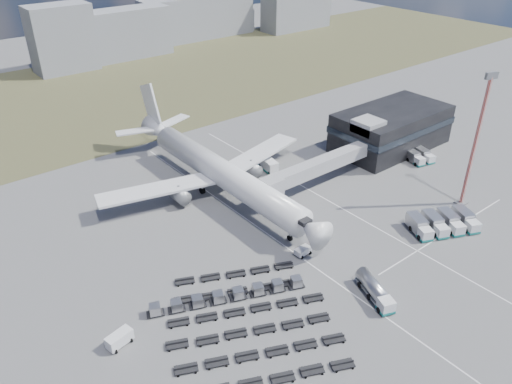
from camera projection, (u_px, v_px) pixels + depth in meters
ground at (324, 264)px, 87.70m from camera, size 420.00×420.00×0.00m
grass_strip at (82, 98)px, 162.03m from camera, size 420.00×90.00×0.01m
lane_markings at (349, 236)px, 94.99m from camera, size 47.12×110.00×0.01m
terminal at (391, 128)px, 126.98m from camera, size 30.40×16.40×11.00m
jet_bridge at (310, 170)px, 107.53m from camera, size 30.30×3.80×7.05m
airliner at (218, 170)px, 106.92m from camera, size 51.59×64.53×17.62m
skyline at (72, 40)px, 190.55m from camera, size 297.09×27.12×24.60m
fuel_tanker at (375, 290)px, 79.46m from camera, size 5.29×9.27×2.92m
pushback_tug at (303, 251)px, 89.62m from camera, size 3.11×1.86×1.39m
utility_van at (119, 339)px, 71.11m from camera, size 4.18×2.57×2.11m
catering_truck at (268, 165)px, 117.42m from camera, size 3.45×6.28×2.73m
service_trucks_near at (443, 223)px, 96.17m from camera, size 14.15×11.40×2.76m
service_trucks_far at (419, 156)px, 121.81m from camera, size 6.52×7.25×2.48m
uld_row at (228, 295)px, 79.08m from camera, size 24.40×11.24×1.74m
baggage_dollies at (248, 323)px, 74.88m from camera, size 31.53×31.79×0.77m
floodlight_mast at (476, 142)px, 98.15m from camera, size 2.68×2.18×28.18m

